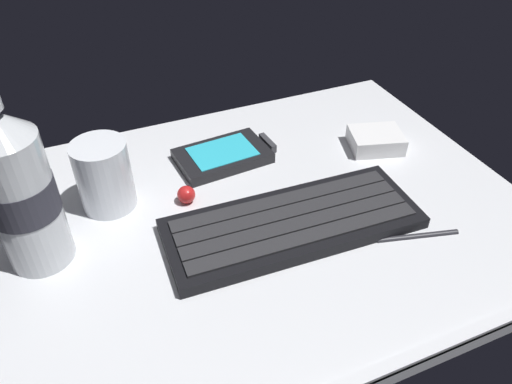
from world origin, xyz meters
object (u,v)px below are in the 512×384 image
Objects in this scene: trackball_mouse at (186,195)px; charger_block at (376,140)px; handheld_device at (227,155)px; water_bottle at (19,191)px; keyboard at (293,223)px; stylus_pen at (418,234)px; juice_cup at (105,178)px.

charger_block is at bearing 2.17° from trackball_mouse.
water_bottle is at bearing -159.31° from handheld_device.
keyboard is at bearing -13.90° from water_bottle.
stylus_pen is (38.76, -13.29, -8.66)cm from water_bottle.
trackball_mouse reaches higher than handheld_device.
trackball_mouse is at bearing 136.37° from keyboard.
keyboard is 13.36× the size of trackball_mouse.
keyboard reaches higher than stylus_pen.
water_bottle reaches higher than stylus_pen.
keyboard is 20.69cm from charger_block.
water_bottle is 18.73cm from trackball_mouse.
keyboard is 13.44cm from trackball_mouse.
keyboard is 22.41cm from juice_cup.
water_bottle is at bearing 175.50° from stylus_pen.
stylus_pen is at bearing -32.18° from juice_cup.
stylus_pen is at bearing -18.92° from water_bottle.
juice_cup is 9.61cm from trackball_mouse.
handheld_device is 16.88cm from juice_cup.
keyboard is 1.41× the size of water_bottle.
juice_cup is 0.41× the size of water_bottle.
juice_cup is 36.33cm from stylus_pen.
charger_block is at bearing 4.84° from water_bottle.
juice_cup reaches higher than trackball_mouse.
charger_block reaches higher than handheld_device.
handheld_device is at bearing 164.71° from charger_block.
trackball_mouse is (16.76, 2.71, -7.91)cm from water_bottle.
handheld_device is 1.89× the size of charger_block.
stylus_pen is (30.60, -19.26, -3.56)cm from juice_cup.
charger_block reaches higher than trackball_mouse.
keyboard is 14.01cm from stylus_pen.
trackball_mouse is at bearing -20.74° from juice_cup.
water_bottle reaches higher than juice_cup.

